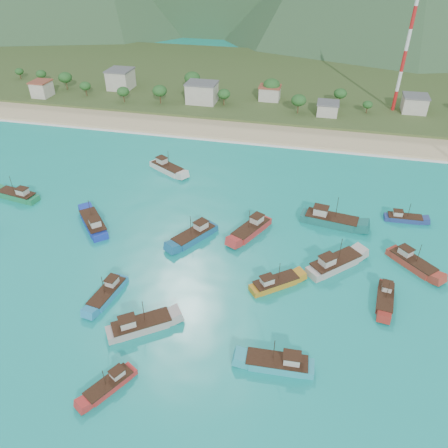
% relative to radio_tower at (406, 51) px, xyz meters
% --- Properties ---
extents(ground, '(600.00, 600.00, 0.00)m').
position_rel_radio_tower_xyz_m(ground, '(-44.33, -108.00, -22.71)').
color(ground, '#0C8E7E').
rests_on(ground, ground).
extents(beach, '(400.00, 18.00, 1.20)m').
position_rel_radio_tower_xyz_m(beach, '(-44.33, -29.00, -22.71)').
color(beach, beige).
rests_on(beach, ground).
extents(land, '(400.00, 110.00, 2.40)m').
position_rel_radio_tower_xyz_m(land, '(-44.33, 32.00, -22.71)').
color(land, '#385123').
rests_on(land, ground).
extents(surf_line, '(400.00, 2.50, 0.08)m').
position_rel_radio_tower_xyz_m(surf_line, '(-44.33, -38.50, -22.71)').
color(surf_line, white).
rests_on(surf_line, ground).
extents(village, '(209.13, 25.43, 7.42)m').
position_rel_radio_tower_xyz_m(village, '(-33.09, -4.87, -17.99)').
color(village, beige).
rests_on(village, ground).
extents(vegetation, '(276.02, 26.27, 8.86)m').
position_rel_radio_tower_xyz_m(vegetation, '(-48.49, -4.48, -17.47)').
color(vegetation, '#235623').
rests_on(vegetation, ground).
extents(radio_tower, '(1.20, 1.20, 42.23)m').
position_rel_radio_tower_xyz_m(radio_tower, '(0.00, 0.00, 0.00)').
color(radio_tower, red).
rests_on(radio_tower, ground).
extents(boat_0, '(11.14, 3.80, 6.49)m').
position_rel_radio_tower_xyz_m(boat_0, '(-27.26, -123.35, -21.93)').
color(boat_0, teal).
rests_on(boat_0, ground).
extents(boat_1, '(3.89, 9.71, 5.58)m').
position_rel_radio_tower_xyz_m(boat_1, '(-9.58, -103.92, -22.09)').
color(boat_1, maroon).
rests_on(boat_1, ground).
extents(boat_3, '(11.55, 11.47, 7.42)m').
position_rel_radio_tower_xyz_m(boat_3, '(-19.09, -96.14, -21.76)').
color(boat_3, '#ACA59C').
rests_on(boat_3, ground).
extents(boat_4, '(8.29, 12.12, 6.96)m').
position_rel_radio_tower_xyz_m(boat_4, '(-38.00, -87.79, -21.84)').
color(boat_4, '#BB2E2C').
rests_on(boat_4, ground).
extents(boat_5, '(11.20, 9.33, 6.71)m').
position_rel_radio_tower_xyz_m(boat_5, '(-51.67, -120.84, -21.89)').
color(boat_5, '#A29A94').
rests_on(boat_5, ground).
extents(boat_6, '(10.89, 11.50, 7.23)m').
position_rel_radio_tower_xyz_m(boat_6, '(-74.27, -93.90, -21.79)').
color(boat_6, '#1832A5').
rests_on(boat_6, ground).
extents(boat_9, '(11.93, 8.97, 6.96)m').
position_rel_radio_tower_xyz_m(boat_9, '(-66.91, -63.02, -21.84)').
color(boat_9, beige).
rests_on(boat_9, ground).
extents(boat_10, '(8.93, 2.97, 5.22)m').
position_rel_radio_tower_xyz_m(boat_10, '(-3.26, -74.55, -22.16)').
color(boat_10, navy).
rests_on(boat_10, ground).
extents(boat_13, '(11.78, 5.15, 6.73)m').
position_rel_radio_tower_xyz_m(boat_13, '(-99.49, -86.35, -21.88)').
color(boat_13, '#197B4A').
rests_on(boat_13, ground).
extents(boat_17, '(13.94, 6.03, 7.97)m').
position_rel_radio_tower_xyz_m(boat_17, '(-20.46, -80.04, -21.66)').
color(boat_17, '#17635D').
rests_on(boat_17, ground).
extents(boat_19, '(8.98, 11.89, 6.95)m').
position_rel_radio_tower_xyz_m(boat_19, '(-50.04, -92.99, -21.84)').
color(boat_19, '#195B85').
rests_on(boat_19, ground).
extents(boat_20, '(4.42, 10.36, 5.92)m').
position_rel_radio_tower_xyz_m(boat_20, '(-60.91, -114.53, -22.03)').
color(boat_20, '#2687BA').
rests_on(boat_20, ground).
extents(boat_21, '(6.39, 8.63, 5.03)m').
position_rel_radio_tower_xyz_m(boat_21, '(-51.79, -132.85, -22.19)').
color(boat_21, red).
rests_on(boat_21, ground).
extents(boat_22, '(9.75, 8.59, 5.96)m').
position_rel_radio_tower_xyz_m(boat_22, '(-30.27, -104.55, -22.02)').
color(boat_22, '#B57C1D').
rests_on(boat_22, ground).
extents(boat_24, '(10.05, 10.01, 6.47)m').
position_rel_radio_tower_xyz_m(boat_24, '(-3.45, -91.92, -21.93)').
color(boat_24, '#A53426').
rests_on(boat_24, ground).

